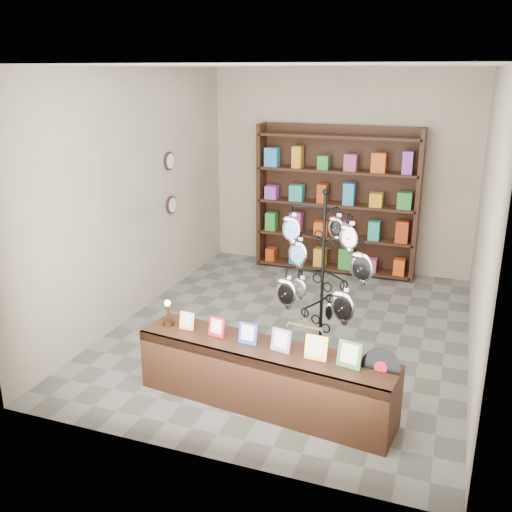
% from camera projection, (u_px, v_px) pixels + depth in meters
% --- Properties ---
extents(ground, '(5.00, 5.00, 0.00)m').
position_uv_depth(ground, '(291.00, 330.00, 6.81)').
color(ground, slate).
rests_on(ground, ground).
extents(room_envelope, '(5.00, 5.00, 5.00)m').
position_uv_depth(room_envelope, '(294.00, 176.00, 6.24)').
color(room_envelope, '#B7AB93').
rests_on(room_envelope, ground).
extents(display_tree, '(0.99, 0.95, 1.90)m').
position_uv_depth(display_tree, '(323.00, 270.00, 5.55)').
color(display_tree, black).
rests_on(display_tree, ground).
extents(front_shelf, '(2.45, 0.78, 0.85)m').
position_uv_depth(front_shelf, '(264.00, 376.00, 5.20)').
color(front_shelf, black).
rests_on(front_shelf, ground).
extents(back_shelving, '(2.42, 0.36, 2.20)m').
position_uv_depth(back_shelving, '(336.00, 205.00, 8.54)').
color(back_shelving, black).
rests_on(back_shelving, ground).
extents(wall_clocks, '(0.03, 0.24, 0.84)m').
position_uv_depth(wall_clocks, '(170.00, 183.00, 7.70)').
color(wall_clocks, black).
rests_on(wall_clocks, ground).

